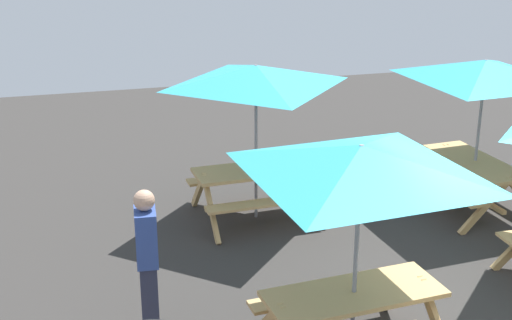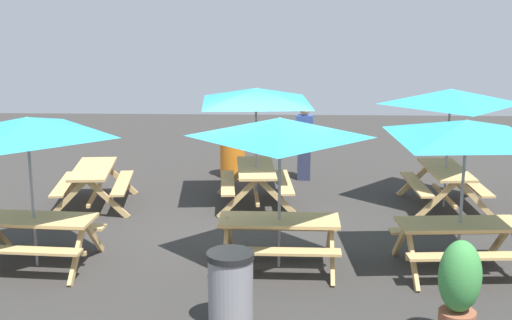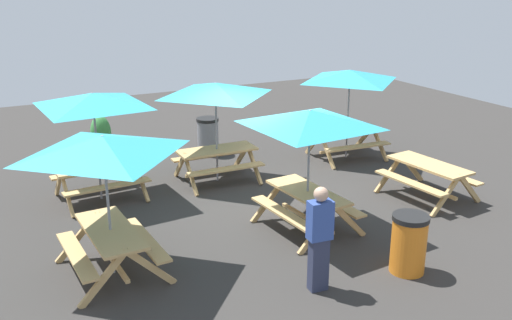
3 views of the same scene
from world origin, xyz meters
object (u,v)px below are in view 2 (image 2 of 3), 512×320
object	(u,v)px
picnic_table_2	(28,138)
person_standing	(304,141)
trash_bin_gray	(231,290)
trash_bin_orange	(233,156)
potted_plant_0	(459,289)
picnic_table_3	(466,141)
picnic_table_4	(93,178)
picnic_table_5	(280,139)
picnic_table_0	(256,104)
picnic_table_1	(450,105)

from	to	relation	value
picnic_table_2	person_standing	world-z (taller)	picnic_table_2
trash_bin_gray	trash_bin_orange	xyz separation A→B (m)	(0.46, -7.30, 0.00)
potted_plant_0	person_standing	bearing A→B (deg)	-77.96
picnic_table_3	trash_bin_orange	xyz separation A→B (m)	(3.72, -5.40, -1.49)
person_standing	picnic_table_4	bearing A→B (deg)	32.09
picnic_table_5	picnic_table_3	bearing A→B (deg)	178.81
potted_plant_0	picnic_table_0	bearing A→B (deg)	-64.94
picnic_table_3	picnic_table_5	world-z (taller)	same
picnic_table_4	potted_plant_0	distance (m)	7.81
picnic_table_2	trash_bin_orange	xyz separation A→B (m)	(-2.64, -5.38, -1.49)
picnic_table_2	picnic_table_0	bearing A→B (deg)	-130.56
picnic_table_4	trash_bin_gray	distance (m)	5.84
picnic_table_0	picnic_table_5	bearing A→B (deg)	3.58
picnic_table_1	picnic_table_3	world-z (taller)	same
picnic_table_2	picnic_table_4	world-z (taller)	picnic_table_2
picnic_table_2	trash_bin_gray	xyz separation A→B (m)	(-3.10, 1.92, -1.49)
picnic_table_0	picnic_table_2	bearing A→B (deg)	-49.24
potted_plant_0	trash_bin_orange	bearing A→B (deg)	-67.39
picnic_table_3	person_standing	size ratio (longest dim) A/B	1.69
picnic_table_1	picnic_table_2	xyz separation A→B (m)	(6.89, 3.27, 0.00)
picnic_table_2	person_standing	bearing A→B (deg)	-125.06
picnic_table_5	trash_bin_gray	bearing A→B (deg)	74.33
picnic_table_3	picnic_table_5	size ratio (longest dim) A/B	1.21
trash_bin_gray	trash_bin_orange	bearing A→B (deg)	-86.41
picnic_table_0	picnic_table_1	bearing A→B (deg)	85.41
trash_bin_gray	picnic_table_1	bearing A→B (deg)	-126.13
trash_bin_orange	picnic_table_4	bearing A→B (deg)	41.98
trash_bin_gray	trash_bin_orange	distance (m)	7.31
picnic_table_5	person_standing	world-z (taller)	picnic_table_5
picnic_table_2	picnic_table_3	xyz separation A→B (m)	(-6.36, 0.02, 0.00)
picnic_table_4	picnic_table_0	bearing A→B (deg)	87.42
picnic_table_1	picnic_table_3	bearing A→B (deg)	-11.95
picnic_table_2	person_standing	distance (m)	6.78
picnic_table_0	person_standing	xyz separation A→B (m)	(-0.99, -1.92, -1.10)
picnic_table_3	potted_plant_0	bearing A→B (deg)	72.04
potted_plant_0	picnic_table_2	bearing A→B (deg)	-21.08
picnic_table_0	trash_bin_gray	world-z (taller)	picnic_table_0
trash_bin_orange	person_standing	size ratio (longest dim) A/B	0.59
picnic_table_2	picnic_table_3	size ratio (longest dim) A/B	0.83
trash_bin_gray	picnic_table_0	bearing A→B (deg)	-91.51
trash_bin_orange	trash_bin_gray	bearing A→B (deg)	93.59
picnic_table_2	picnic_table_5	bearing A→B (deg)	-174.72
picnic_table_1	trash_bin_gray	xyz separation A→B (m)	(3.79, 5.19, -1.49)
trash_bin_gray	picnic_table_4	bearing A→B (deg)	-59.04
picnic_table_4	trash_bin_orange	world-z (taller)	trash_bin_orange
picnic_table_1	picnic_table_5	size ratio (longest dim) A/B	1.00
picnic_table_1	trash_bin_orange	bearing A→B (deg)	-119.15
picnic_table_1	trash_bin_gray	bearing A→B (deg)	-38.90
trash_bin_gray	potted_plant_0	distance (m)	2.74
potted_plant_0	person_standing	world-z (taller)	person_standing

